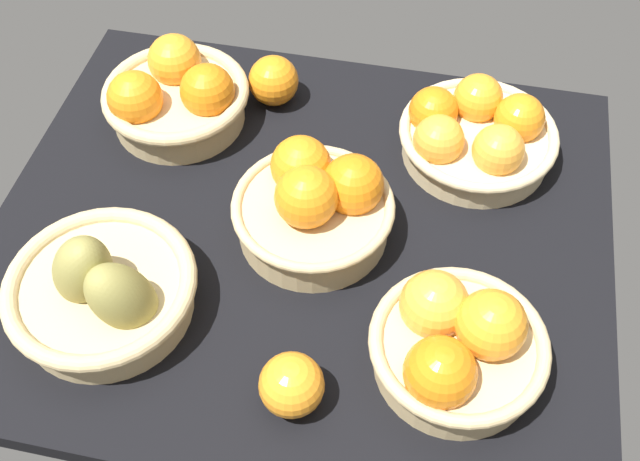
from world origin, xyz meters
TOP-DOWN VIEW (x-y plane):
  - market_tray at (0.00, 0.00)cm, footprint 84.00×72.00cm
  - basket_near_left_pears at (-20.60, -17.45)cm, footprint 23.70×23.70cm
  - basket_near_right at (22.23, -16.31)cm, footprint 20.97×20.97cm
  - basket_far_right at (21.76, 19.09)cm, footprint 22.95×22.95cm
  - basket_far_left at (-22.89, 17.47)cm, footprint 22.00×22.00cm
  - basket_center at (2.04, 1.08)cm, footprint 21.60×21.60cm
  - loose_orange_front_gap at (4.66, -24.72)cm, footprint 7.54×7.54cm
  - loose_orange_back_gap at (-9.60, 24.57)cm, footprint 7.75×7.75cm

SIDE VIEW (x-z plane):
  - market_tray at x=0.00cm, z-range 0.00..3.00cm
  - loose_orange_front_gap at x=4.66cm, z-range 3.00..10.54cm
  - loose_orange_back_gap at x=-9.60cm, z-range 3.00..10.75cm
  - basket_far_right at x=21.76cm, z-range 2.15..12.09cm
  - basket_near_left_pears at x=-20.60cm, z-range 0.18..14.72cm
  - basket_far_left at x=-22.89cm, z-range 2.12..13.30cm
  - basket_near_right at x=22.23cm, z-range 1.82..13.65cm
  - basket_center at x=2.04cm, z-range 1.63..14.36cm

